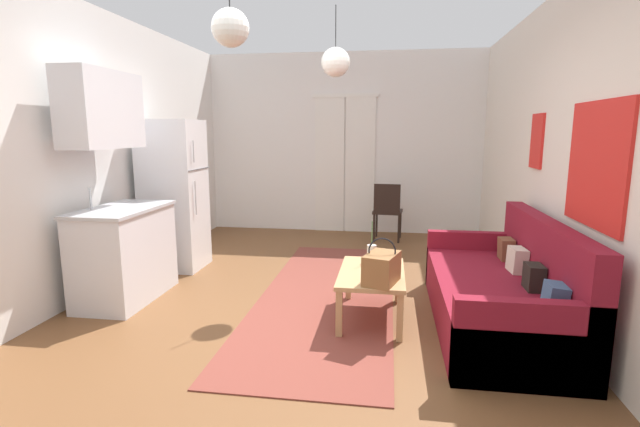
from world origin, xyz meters
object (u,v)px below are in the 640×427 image
accent_chair (387,209)px  pendant_lamp_near (230,28)px  couch (505,294)px  coffee_table (372,278)px  refrigerator (174,195)px  bamboo_vase (372,253)px  pendant_lamp_far (336,62)px  handbag (382,268)px

accent_chair → pendant_lamp_near: pendant_lamp_near is taller
couch → pendant_lamp_near: pendant_lamp_near is taller
couch → coffee_table: bearing=179.6°
couch → accent_chair: couch is taller
pendant_lamp_near → refrigerator: bearing=124.5°
coffee_table → accent_chair: (0.11, 2.93, 0.12)m
bamboo_vase → accent_chair: bearing=87.2°
accent_chair → pendant_lamp_far: 2.75m
coffee_table → refrigerator: 2.69m
refrigerator → pendant_lamp_near: size_ratio=2.44×
refrigerator → accent_chair: size_ratio=2.02×
coffee_table → accent_chair: 2.93m
couch → accent_chair: size_ratio=2.43×
couch → refrigerator: bearing=160.7°
accent_chair → bamboo_vase: bearing=92.0°
refrigerator → pendant_lamp_far: bearing=-8.6°
bamboo_vase → pendant_lamp_far: 1.92m
bamboo_vase → accent_chair: 2.64m
coffee_table → handbag: (0.09, -0.29, 0.18)m
couch → coffee_table: couch is taller
coffee_table → refrigerator: refrigerator is taller
bamboo_vase → pendant_lamp_far: bearing=123.5°
refrigerator → handbag: bearing=-31.5°
couch → pendant_lamp_near: 2.92m
handbag → refrigerator: bearing=148.5°
couch → refrigerator: refrigerator is taller
coffee_table → bamboo_vase: size_ratio=2.41×
pendant_lamp_far → handbag: bearing=-66.8°
coffee_table → handbag: bearing=-73.6°
refrigerator → pendant_lamp_near: bearing=-55.5°
pendant_lamp_near → pendant_lamp_far: (0.42, 1.90, 0.06)m
accent_chair → pendant_lamp_near: 4.39m
pendant_lamp_far → accent_chair: bearing=74.9°
bamboo_vase → pendant_lamp_far: (-0.41, 0.63, 1.77)m
handbag → refrigerator: refrigerator is taller
accent_chair → pendant_lamp_far: size_ratio=1.26×
coffee_table → pendant_lamp_near: size_ratio=1.29×
handbag → pendant_lamp_near: (-0.94, -0.69, 1.67)m
handbag → couch: bearing=15.7°
couch → accent_chair: 3.10m
pendant_lamp_near → pendant_lamp_far: size_ratio=1.04×
bamboo_vase → handbag: 0.59m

